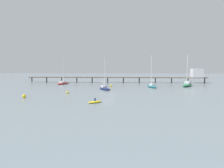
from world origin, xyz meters
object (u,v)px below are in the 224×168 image
Objects in this scene: dinghy_yellow at (95,102)px; mooring_buoy_inner at (24,96)px; sailboat_teal at (152,86)px; sailboat_red at (63,83)px; pier at (157,75)px; sailboat_navy at (105,88)px; mooring_buoy_mid at (68,92)px; mooring_buoy_outer at (111,86)px; sailboat_green at (187,84)px.

mooring_buoy_inner is at bearing 161.65° from dinghy_yellow.
mooring_buoy_inner is (-32.77, -27.77, -0.26)m from sailboat_teal.
sailboat_teal is 37.86m from sailboat_red.
sailboat_teal is 42.95m from mooring_buoy_inner.
sailboat_navy is at bearing -123.62° from pier.
mooring_buoy_outer is at bearing 63.33° from mooring_buoy_mid.
sailboat_teal is 31.42m from mooring_buoy_mid.
sailboat_red reaches higher than mooring_buoy_inner.
sailboat_teal reaches higher than mooring_buoy_inner.
sailboat_navy is at bearing -47.63° from sailboat_red.
sailboat_green is at bearing -64.16° from pier.
pier is 95.63× the size of mooring_buoy_inner.
dinghy_yellow is at bearing -18.35° from mooring_buoy_inner.
mooring_buoy_inner is at bearing -132.38° from mooring_buoy_mid.
sailboat_green is 28.46m from mooring_buoy_outer.
mooring_buoy_mid is (-38.70, -24.34, -0.48)m from sailboat_green.
sailboat_red is at bearing 132.37° from sailboat_navy.
sailboat_teal is at bearing 40.28° from mooring_buoy_inner.
dinghy_yellow is at bearing -114.78° from sailboat_teal.
sailboat_green is at bearing 35.29° from mooring_buoy_inner.
sailboat_green is at bearing 7.07° from mooring_buoy_outer.
pier is 8.22× the size of sailboat_navy.
sailboat_green is at bearing 20.61° from sailboat_teal.
dinghy_yellow is 5.01× the size of mooring_buoy_mid.
sailboat_red is at bearing -166.20° from pier.
sailboat_green is at bearing 24.74° from sailboat_navy.
mooring_buoy_outer is at bearing -172.93° from sailboat_green.
pier reaches higher than mooring_buoy_outer.
mooring_buoy_mid is (-30.04, -42.24, -3.11)m from pier.
sailboat_teal reaches higher than pier.
sailboat_navy is 3.03× the size of dinghy_yellow.
mooring_buoy_inner is at bearing -126.69° from pier.
sailboat_teal is 13.98× the size of mooring_buoy_outer.
mooring_buoy_mid is (10.62, -32.25, -0.31)m from sailboat_red.
mooring_buoy_mid is at bearing 123.31° from dinghy_yellow.
mooring_buoy_mid is at bearing -147.83° from sailboat_green.
sailboat_red reaches higher than sailboat_teal.
sailboat_navy is 29.20m from sailboat_red.
sailboat_teal is 0.96× the size of sailboat_red.
sailboat_green is (8.67, -17.90, -2.63)m from pier.
dinghy_yellow is at bearing -56.69° from mooring_buoy_mid.
sailboat_green reaches higher than mooring_buoy_mid.
sailboat_teal is at bearing -6.66° from mooring_buoy_outer.
sailboat_red is at bearing 151.58° from mooring_buoy_outer.
mooring_buoy_outer is (18.33, 29.46, -0.02)m from mooring_buoy_inner.
dinghy_yellow is (0.38, -25.04, -0.42)m from sailboat_navy.
sailboat_navy is at bearing -155.26° from sailboat_green.
mooring_buoy_inner is (-37.90, -50.86, -3.01)m from pier.
sailboat_green reaches higher than sailboat_teal.
pier is 124.92× the size of mooring_buoy_mid.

